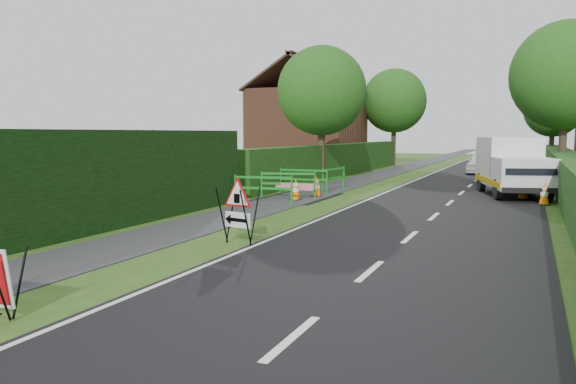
# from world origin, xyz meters

# --- Properties ---
(ground) EXTENTS (120.00, 120.00, 0.00)m
(ground) POSITION_xyz_m (0.00, 0.00, 0.00)
(ground) COLOR #2B4F16
(ground) RESTS_ON ground
(road_surface) EXTENTS (6.00, 90.00, 0.02)m
(road_surface) POSITION_xyz_m (2.50, 35.00, 0.00)
(road_surface) COLOR black
(road_surface) RESTS_ON ground
(footpath) EXTENTS (2.00, 90.00, 0.02)m
(footpath) POSITION_xyz_m (-3.00, 35.00, 0.01)
(footpath) COLOR #2D2D30
(footpath) RESTS_ON ground
(hedge_west_near) EXTENTS (1.10, 18.00, 2.50)m
(hedge_west_near) POSITION_xyz_m (-5.00, 0.00, 0.00)
(hedge_west_near) COLOR black
(hedge_west_near) RESTS_ON ground
(hedge_west_far) EXTENTS (1.00, 24.00, 1.80)m
(hedge_west_far) POSITION_xyz_m (-5.00, 22.00, 0.00)
(hedge_west_far) COLOR #14380F
(hedge_west_far) RESTS_ON ground
(hedge_east) EXTENTS (1.20, 50.00, 1.50)m
(hedge_east) POSITION_xyz_m (6.50, 16.00, 0.00)
(hedge_east) COLOR #14380F
(hedge_east) RESTS_ON ground
(house_west) EXTENTS (7.50, 7.40, 7.88)m
(house_west) POSITION_xyz_m (-10.00, 30.00, 2.90)
(house_west) COLOR brown
(house_west) RESTS_ON ground
(tree_nw) EXTENTS (4.40, 4.40, 6.70)m
(tree_nw) POSITION_xyz_m (-4.60, 18.00, 4.48)
(tree_nw) COLOR #2D2116
(tree_nw) RESTS_ON ground
(tree_ne) EXTENTS (5.20, 5.20, 7.79)m
(tree_ne) POSITION_xyz_m (6.40, 22.00, 5.17)
(tree_ne) COLOR #2D2116
(tree_ne) RESTS_ON ground
(tree_fw) EXTENTS (4.80, 4.80, 7.24)m
(tree_fw) POSITION_xyz_m (-4.60, 34.00, 4.83)
(tree_fw) COLOR #2D2116
(tree_fw) RESTS_ON ground
(tree_fe) EXTENTS (4.20, 4.20, 6.33)m
(tree_fe) POSITION_xyz_m (6.40, 38.00, 4.22)
(tree_fe) COLOR #2D2116
(tree_fe) RESTS_ON ground
(triangle_sign) EXTENTS (1.00, 1.00, 1.24)m
(triangle_sign) POSITION_xyz_m (-0.78, 2.17, 0.86)
(triangle_sign) COLOR black
(triangle_sign) RESTS_ON ground
(works_van) EXTENTS (3.12, 5.26, 2.26)m
(works_van) POSITION_xyz_m (4.35, 14.99, 1.20)
(works_van) COLOR silver
(works_van) RESTS_ON ground
(traffic_cone_0) EXTENTS (0.38, 0.38, 0.79)m
(traffic_cone_0) POSITION_xyz_m (5.47, 12.29, 0.39)
(traffic_cone_0) COLOR black
(traffic_cone_0) RESTS_ON ground
(traffic_cone_1) EXTENTS (0.38, 0.38, 0.79)m
(traffic_cone_1) POSITION_xyz_m (4.79, 13.93, 0.39)
(traffic_cone_1) COLOR black
(traffic_cone_1) RESTS_ON ground
(traffic_cone_2) EXTENTS (0.38, 0.38, 0.79)m
(traffic_cone_2) POSITION_xyz_m (5.14, 15.82, 0.39)
(traffic_cone_2) COLOR black
(traffic_cone_2) RESTS_ON ground
(traffic_cone_3) EXTENTS (0.38, 0.38, 0.79)m
(traffic_cone_3) POSITION_xyz_m (-2.75, 10.25, 0.39)
(traffic_cone_3) COLOR black
(traffic_cone_3) RESTS_ON ground
(traffic_cone_4) EXTENTS (0.38, 0.38, 0.79)m
(traffic_cone_4) POSITION_xyz_m (-2.46, 11.61, 0.39)
(traffic_cone_4) COLOR black
(traffic_cone_4) RESTS_ON ground
(ped_barrier_0) EXTENTS (2.09, 0.67, 1.00)m
(ped_barrier_0) POSITION_xyz_m (-3.31, 8.69, 0.63)
(ped_barrier_0) COLOR #177F20
(ped_barrier_0) RESTS_ON ground
(ped_barrier_1) EXTENTS (2.08, 0.86, 1.00)m
(ped_barrier_1) POSITION_xyz_m (-3.24, 10.67, 0.63)
(ped_barrier_1) COLOR #177F20
(ped_barrier_1) RESTS_ON ground
(ped_barrier_2) EXTENTS (2.07, 0.39, 1.00)m
(ped_barrier_2) POSITION_xyz_m (-3.41, 12.63, 0.63)
(ped_barrier_2) COLOR #177F20
(ped_barrier_2) RESTS_ON ground
(ped_barrier_3) EXTENTS (0.60, 2.09, 1.00)m
(ped_barrier_3) POSITION_xyz_m (-2.51, 13.80, 0.63)
(ped_barrier_3) COLOR #177F20
(ped_barrier_3) RESTS_ON ground
(redwhite_plank) EXTENTS (1.50, 0.10, 0.25)m
(redwhite_plank) POSITION_xyz_m (-2.97, 10.62, 0.00)
(redwhite_plank) COLOR red
(redwhite_plank) RESTS_ON ground
(hatchback_car) EXTENTS (1.57, 3.70, 1.25)m
(hatchback_car) POSITION_xyz_m (2.31, 26.95, 0.62)
(hatchback_car) COLOR white
(hatchback_car) RESTS_ON ground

